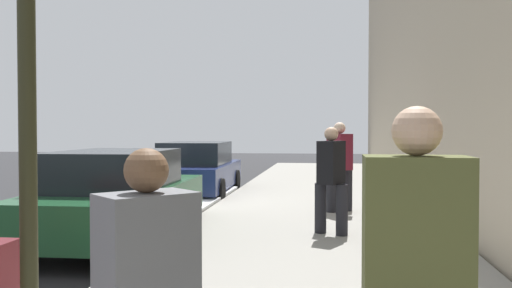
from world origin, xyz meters
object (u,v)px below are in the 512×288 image
pedestrian_olive_coat (416,284)px  parked_car_navy (197,169)px  parked_car_green (118,196)px  pedestrian_black_coat (331,177)px  pedestrian_burgundy_coat (340,164)px

pedestrian_olive_coat → parked_car_navy: bearing=18.6°
parked_car_green → pedestrian_black_coat: 3.53m
pedestrian_burgundy_coat → pedestrian_olive_coat: bearing=-178.8°
parked_car_green → pedestrian_burgundy_coat: (2.80, -3.68, 0.38)m
parked_car_navy → parked_car_green: bearing=-179.0°
pedestrian_olive_coat → pedestrian_burgundy_coat: bearing=1.2°
parked_car_green → pedestrian_burgundy_coat: size_ratio=2.56×
pedestrian_black_coat → pedestrian_olive_coat: (-6.23, -0.37, 0.04)m
pedestrian_black_coat → pedestrian_burgundy_coat: pedestrian_burgundy_coat is taller
pedestrian_black_coat → pedestrian_burgundy_coat: (2.48, -0.18, 0.06)m
parked_car_navy → pedestrian_black_coat: 6.65m
parked_car_green → pedestrian_burgundy_coat: bearing=-52.8°
pedestrian_black_coat → pedestrian_olive_coat: size_ratio=0.96×
pedestrian_black_coat → pedestrian_burgundy_coat: 2.48m
parked_car_green → parked_car_navy: size_ratio=1.06×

